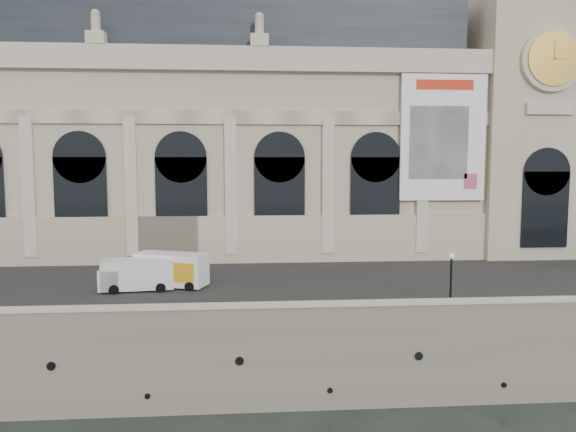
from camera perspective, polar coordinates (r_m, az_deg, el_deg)
name	(u,v)px	position (r m, az deg, el deg)	size (l,w,h in m)	color
ground	(210,414)	(39.55, -7.96, -19.34)	(260.00, 260.00, 0.00)	black
quay	(226,268)	(72.12, -6.28, -5.27)	(160.00, 70.00, 6.00)	gray
street	(218,280)	(50.95, -7.08, -6.43)	(160.00, 24.00, 0.06)	#2D2D2D
parapet	(209,314)	(37.82, -8.05, -9.83)	(160.00, 1.40, 1.21)	gray
museum	(172,134)	(67.21, -11.70, 8.17)	(69.00, 18.70, 29.10)	#BBAE8F
clock_pavilion	(517,102)	(71.39, 22.27, 10.69)	(13.00, 14.72, 36.70)	#BBAE8F
van_c	(134,275)	(47.87, -15.42, -5.77)	(6.13, 2.94, 2.64)	silver
box_truck	(167,270)	(48.76, -12.21, -5.36)	(7.50, 4.52, 2.89)	white
lamp_right	(451,281)	(42.10, 16.21, -6.40)	(0.42, 0.42, 4.10)	black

